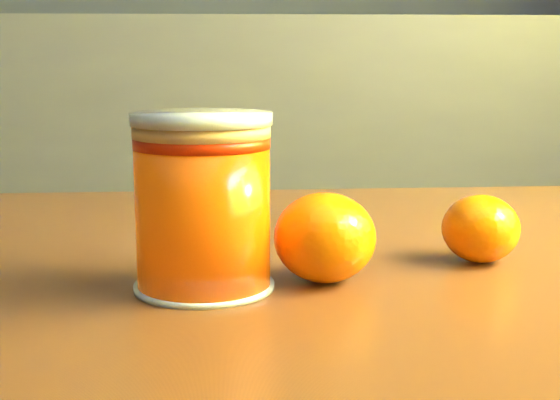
{
  "coord_description": "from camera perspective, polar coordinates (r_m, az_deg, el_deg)",
  "views": [
    {
      "loc": [
        0.8,
        -0.24,
        0.82
      ],
      "look_at": [
        0.83,
        0.26,
        0.73
      ],
      "focal_mm": 50.0,
      "sensor_mm": 36.0,
      "label": 1
    }
  ],
  "objects": [
    {
      "name": "table",
      "position": [
        0.61,
        3.82,
        -12.21
      ],
      "size": [
        0.92,
        0.65,
        0.68
      ],
      "rotation": [
        0.0,
        0.0,
        0.02
      ],
      "color": "brown",
      "rests_on": "ground"
    },
    {
      "name": "orange_front",
      "position": [
        0.52,
        3.3,
        -2.75
      ],
      "size": [
        0.08,
        0.08,
        0.06
      ],
      "primitive_type": "ellipsoid",
      "rotation": [
        0.0,
        0.0,
        0.12
      ],
      "color": "orange",
      "rests_on": "table"
    },
    {
      "name": "juice_glass",
      "position": [
        0.5,
        -5.66,
        -0.23
      ],
      "size": [
        0.09,
        0.09,
        0.11
      ],
      "rotation": [
        0.0,
        0.0,
        -0.32
      ],
      "color": "#DE4904",
      "rests_on": "table"
    },
    {
      "name": "orange_back",
      "position": [
        0.59,
        14.48,
        -2.04
      ],
      "size": [
        0.07,
        0.07,
        0.05
      ],
      "primitive_type": "ellipsoid",
      "rotation": [
        0.0,
        0.0,
        0.31
      ],
      "color": "orange",
      "rests_on": "table"
    }
  ]
}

